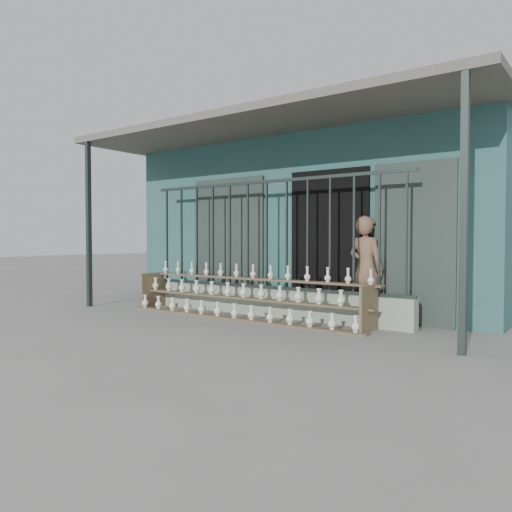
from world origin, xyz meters
The scene contains 6 objects.
ground centered at (0.00, 0.00, 0.00)m, with size 60.00×60.00×0.00m, color slate.
workshop_building centered at (0.00, 4.23, 1.62)m, with size 7.40×6.60×3.21m.
parapet_wall centered at (0.00, 1.30, 0.23)m, with size 5.00×0.20×0.45m, color gray.
security_fence centered at (0.00, 1.30, 1.35)m, with size 5.00×0.04×1.80m.
shelf_rack centered at (-0.17, 0.88, 0.36)m, with size 4.50×0.68×0.85m.
elderly_woman centered at (1.59, 1.68, 0.81)m, with size 0.59×0.39×1.63m, color brown.
Camera 1 is at (4.72, -5.48, 1.28)m, focal length 35.00 mm.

